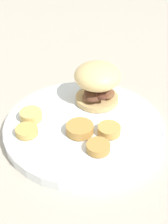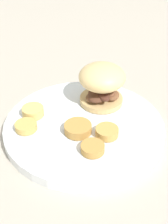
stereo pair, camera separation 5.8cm
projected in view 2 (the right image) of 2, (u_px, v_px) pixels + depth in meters
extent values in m
plane|color=#B2A899|center=(84.00, 131.00, 0.61)|extent=(4.00, 4.00, 0.00)
cylinder|color=white|center=(84.00, 127.00, 0.61)|extent=(0.31, 0.31, 0.02)
torus|color=white|center=(84.00, 124.00, 0.60)|extent=(0.31, 0.31, 0.01)
cylinder|color=tan|center=(101.00, 100.00, 0.65)|extent=(0.09, 0.09, 0.01)
ellipsoid|color=#4C281E|center=(102.00, 93.00, 0.65)|extent=(0.06, 0.06, 0.02)
ellipsoid|color=#563323|center=(99.00, 96.00, 0.63)|extent=(0.06, 0.05, 0.02)
ellipsoid|color=#563323|center=(97.00, 96.00, 0.63)|extent=(0.05, 0.05, 0.02)
ellipsoid|color=brown|center=(113.00, 96.00, 0.64)|extent=(0.04, 0.03, 0.01)
ellipsoid|color=brown|center=(109.00, 92.00, 0.64)|extent=(0.04, 0.03, 0.02)
ellipsoid|color=brown|center=(98.00, 97.00, 0.64)|extent=(0.06, 0.06, 0.01)
ellipsoid|color=#4C281E|center=(103.00, 96.00, 0.62)|extent=(0.04, 0.04, 0.01)
ellipsoid|color=#E5C17F|center=(102.00, 77.00, 0.62)|extent=(0.09, 0.09, 0.05)
cylinder|color=#DBB766|center=(33.00, 111.00, 0.61)|extent=(0.04, 0.04, 0.02)
cylinder|color=tan|center=(26.00, 126.00, 0.58)|extent=(0.04, 0.04, 0.01)
cylinder|color=tan|center=(107.00, 132.00, 0.57)|extent=(0.04, 0.04, 0.01)
cylinder|color=#BC8942|center=(93.00, 148.00, 0.53)|extent=(0.04, 0.04, 0.01)
cylinder|color=#BC8942|center=(77.00, 128.00, 0.57)|extent=(0.05, 0.05, 0.02)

